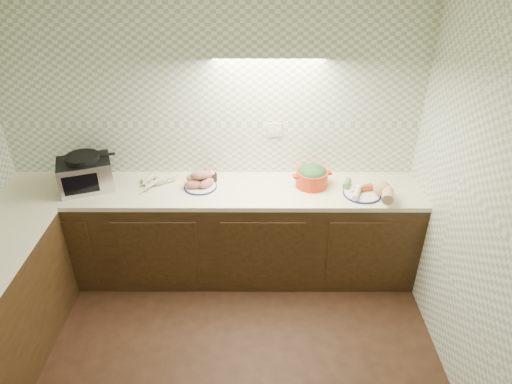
{
  "coord_description": "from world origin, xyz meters",
  "views": [
    {
      "loc": [
        0.4,
        -1.84,
        2.89
      ],
      "look_at": [
        0.39,
        1.25,
        1.02
      ],
      "focal_mm": 32.0,
      "sensor_mm": 36.0,
      "label": 1
    }
  ],
  "objects_px": {
    "veg_plate": "(371,190)",
    "toaster_oven": "(85,173)",
    "parsnip_pile": "(162,183)",
    "sweet_potato_plate": "(200,181)",
    "onion_bowl": "(208,176)",
    "dutch_oven": "(312,176)"
  },
  "relations": [
    {
      "from": "dutch_oven",
      "to": "parsnip_pile",
      "type": "bearing_deg",
      "value": 167.79
    },
    {
      "from": "dutch_oven",
      "to": "veg_plate",
      "type": "height_order",
      "value": "dutch_oven"
    },
    {
      "from": "parsnip_pile",
      "to": "sweet_potato_plate",
      "type": "height_order",
      "value": "sweet_potato_plate"
    },
    {
      "from": "toaster_oven",
      "to": "parsnip_pile",
      "type": "bearing_deg",
      "value": -16.97
    },
    {
      "from": "sweet_potato_plate",
      "to": "veg_plate",
      "type": "bearing_deg",
      "value": -5.25
    },
    {
      "from": "parsnip_pile",
      "to": "veg_plate",
      "type": "xyz_separation_m",
      "value": [
        1.76,
        -0.15,
        0.03
      ]
    },
    {
      "from": "toaster_oven",
      "to": "parsnip_pile",
      "type": "height_order",
      "value": "toaster_oven"
    },
    {
      "from": "toaster_oven",
      "to": "onion_bowl",
      "type": "xyz_separation_m",
      "value": [
        1.02,
        0.12,
        -0.1
      ]
    },
    {
      "from": "onion_bowl",
      "to": "dutch_oven",
      "type": "height_order",
      "value": "dutch_oven"
    },
    {
      "from": "sweet_potato_plate",
      "to": "dutch_oven",
      "type": "relative_size",
      "value": 0.82
    },
    {
      "from": "toaster_oven",
      "to": "sweet_potato_plate",
      "type": "distance_m",
      "value": 0.96
    },
    {
      "from": "sweet_potato_plate",
      "to": "dutch_oven",
      "type": "distance_m",
      "value": 0.96
    },
    {
      "from": "toaster_oven",
      "to": "veg_plate",
      "type": "distance_m",
      "value": 2.4
    },
    {
      "from": "sweet_potato_plate",
      "to": "dutch_oven",
      "type": "xyz_separation_m",
      "value": [
        0.96,
        0.03,
        0.03
      ]
    },
    {
      "from": "sweet_potato_plate",
      "to": "veg_plate",
      "type": "relative_size",
      "value": 0.66
    },
    {
      "from": "veg_plate",
      "to": "dutch_oven",
      "type": "bearing_deg",
      "value": 161.35
    },
    {
      "from": "veg_plate",
      "to": "toaster_oven",
      "type": "bearing_deg",
      "value": 177.11
    },
    {
      "from": "sweet_potato_plate",
      "to": "parsnip_pile",
      "type": "bearing_deg",
      "value": 176.54
    },
    {
      "from": "toaster_oven",
      "to": "sweet_potato_plate",
      "type": "bearing_deg",
      "value": -19.1
    },
    {
      "from": "toaster_oven",
      "to": "veg_plate",
      "type": "xyz_separation_m",
      "value": [
        2.4,
        -0.12,
        -0.09
      ]
    },
    {
      "from": "onion_bowl",
      "to": "veg_plate",
      "type": "height_order",
      "value": "veg_plate"
    },
    {
      "from": "sweet_potato_plate",
      "to": "veg_plate",
      "type": "distance_m",
      "value": 1.44
    }
  ]
}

